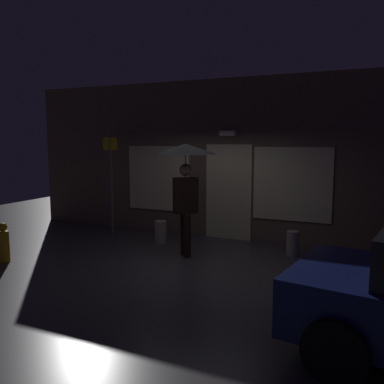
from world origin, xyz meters
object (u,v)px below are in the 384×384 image
at_px(fire_hydrant, 4,244).
at_px(sidewalk_bollard, 161,232).
at_px(person_with_umbrella, 185,166).
at_px(sidewalk_bollard_2, 293,243).
at_px(street_sign_post, 111,177).

bearing_deg(fire_hydrant, sidewalk_bollard, 50.61).
bearing_deg(fire_hydrant, person_with_umbrella, 31.33).
height_order(sidewalk_bollard_2, fire_hydrant, fire_hydrant).
relative_size(person_with_umbrella, street_sign_post, 0.91).
bearing_deg(sidewalk_bollard_2, person_with_umbrella, -154.68).
relative_size(street_sign_post, sidewalk_bollard_2, 4.94).
distance_m(person_with_umbrella, street_sign_post, 2.74).
bearing_deg(street_sign_post, sidewalk_bollard_2, -1.50).
relative_size(sidewalk_bollard_2, fire_hydrant, 0.66).
distance_m(person_with_umbrella, fire_hydrant, 3.76).
height_order(person_with_umbrella, street_sign_post, street_sign_post).
xyz_separation_m(person_with_umbrella, sidewalk_bollard, (-0.94, 0.66, -1.54)).
bearing_deg(person_with_umbrella, sidewalk_bollard_2, 162.03).
bearing_deg(person_with_umbrella, fire_hydrant, -11.96).
xyz_separation_m(street_sign_post, sidewalk_bollard_2, (4.44, -0.12, -1.14)).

